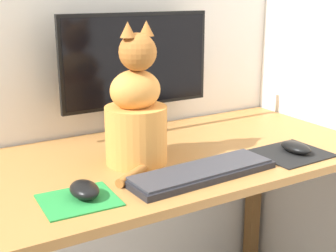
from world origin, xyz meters
TOP-DOWN VIEW (x-y plane):
  - desk at (0.00, 0.00)m, footprint 1.43×0.65m
  - monitor at (0.07, 0.23)m, footprint 0.54×0.17m
  - keyboard at (0.05, -0.20)m, footprint 0.44×0.16m
  - mousepad_left at (-0.30, -0.18)m, footprint 0.19×0.17m
  - mousepad_right at (0.39, -0.19)m, footprint 0.22×0.20m
  - computer_mouse_left at (-0.28, -0.17)m, footprint 0.07×0.10m
  - computer_mouse_right at (0.40, -0.19)m, footprint 0.07×0.11m
  - cat at (-0.06, -0.01)m, footprint 0.24×0.27m

SIDE VIEW (x-z plane):
  - desk at x=0.00m, z-range 0.27..1.01m
  - mousepad_right at x=0.39m, z-range 0.74..0.74m
  - mousepad_left at x=-0.30m, z-range 0.74..0.74m
  - keyboard at x=0.05m, z-range 0.74..0.76m
  - computer_mouse_right at x=0.40m, z-range 0.74..0.77m
  - computer_mouse_left at x=-0.28m, z-range 0.74..0.78m
  - cat at x=-0.06m, z-range 0.68..1.10m
  - monitor at x=0.07m, z-range 0.77..1.19m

